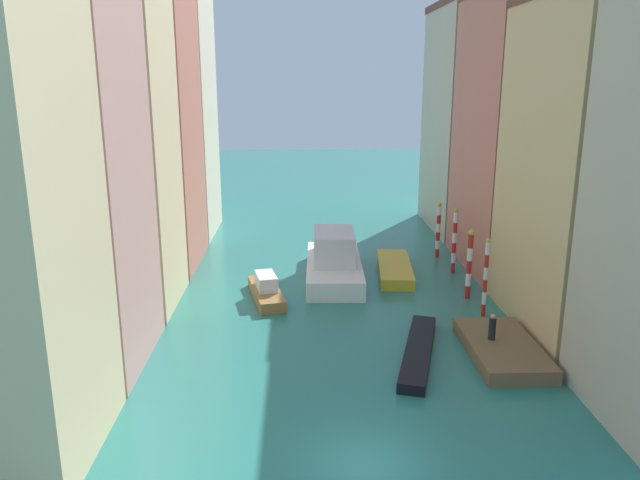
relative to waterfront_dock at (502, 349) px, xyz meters
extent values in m
plane|color=#28756B|center=(-7.96, 15.71, -0.36)|extent=(154.00, 154.00, 0.00)
cube|color=tan|center=(-21.62, 0.25, 8.76)|extent=(7.39, 7.77, 18.24)
cube|color=beige|center=(-21.62, 8.30, 9.58)|extent=(7.39, 7.26, 19.88)
cube|color=#C6705B|center=(-21.62, 17.00, 10.51)|extent=(7.39, 9.09, 21.74)
cube|color=beige|center=(-21.62, 26.51, 10.32)|extent=(7.39, 9.09, 21.37)
cube|color=#DBB77A|center=(5.70, 3.79, 8.44)|extent=(7.39, 10.96, 17.61)
cube|color=#C6705B|center=(5.70, 15.23, 9.24)|extent=(7.39, 11.41, 19.20)
cube|color=#BCB299|center=(5.70, 27.38, 9.40)|extent=(7.39, 11.96, 19.53)
cube|color=brown|center=(5.70, 27.38, 19.47)|extent=(7.54, 12.20, 0.61)
cube|color=brown|center=(0.00, 0.00, 0.00)|extent=(3.41, 6.65, 0.73)
cylinder|color=black|center=(-0.47, 0.38, 0.92)|extent=(0.36, 0.36, 1.12)
sphere|color=tan|center=(-0.47, 0.38, 1.62)|extent=(0.26, 0.26, 0.26)
cylinder|color=red|center=(0.59, 5.32, 0.02)|extent=(0.25, 0.25, 0.76)
cylinder|color=white|center=(0.59, 5.32, 0.77)|extent=(0.25, 0.25, 0.76)
cylinder|color=red|center=(0.59, 5.32, 1.53)|extent=(0.25, 0.25, 0.76)
cylinder|color=white|center=(0.59, 5.32, 2.29)|extent=(0.25, 0.25, 0.76)
cylinder|color=red|center=(0.59, 5.32, 3.05)|extent=(0.25, 0.25, 0.76)
cylinder|color=white|center=(0.59, 5.32, 3.81)|extent=(0.25, 0.25, 0.76)
sphere|color=gold|center=(0.59, 5.32, 4.29)|extent=(0.27, 0.27, 0.27)
cylinder|color=red|center=(0.47, 8.38, 0.05)|extent=(0.33, 0.33, 0.84)
cylinder|color=white|center=(0.47, 8.38, 0.89)|extent=(0.33, 0.33, 0.84)
cylinder|color=red|center=(0.47, 8.38, 1.73)|extent=(0.33, 0.33, 0.84)
cylinder|color=white|center=(0.47, 8.38, 2.57)|extent=(0.33, 0.33, 0.84)
cylinder|color=red|center=(0.47, 8.38, 3.40)|extent=(0.33, 0.33, 0.84)
sphere|color=gold|center=(0.47, 8.38, 3.95)|extent=(0.37, 0.37, 0.37)
cylinder|color=red|center=(0.93, 9.73, 0.14)|extent=(0.24, 0.24, 1.01)
cylinder|color=white|center=(0.93, 9.73, 1.15)|extent=(0.24, 0.24, 1.01)
cylinder|color=red|center=(0.93, 9.73, 2.17)|extent=(0.24, 0.24, 1.01)
cylinder|color=white|center=(0.93, 9.73, 3.18)|extent=(0.24, 0.24, 1.01)
sphere|color=gold|center=(0.93, 9.73, 3.78)|extent=(0.27, 0.27, 0.27)
cylinder|color=red|center=(0.84, 13.70, 0.01)|extent=(0.30, 0.30, 0.74)
cylinder|color=white|center=(0.84, 13.70, 0.75)|extent=(0.30, 0.30, 0.74)
cylinder|color=red|center=(0.84, 13.70, 1.50)|extent=(0.30, 0.30, 0.74)
cylinder|color=white|center=(0.84, 13.70, 2.24)|extent=(0.30, 0.30, 0.74)
cylinder|color=red|center=(0.84, 13.70, 2.99)|extent=(0.30, 0.30, 0.74)
cylinder|color=white|center=(0.84, 13.70, 3.73)|extent=(0.30, 0.30, 0.74)
sphere|color=gold|center=(0.84, 13.70, 4.22)|extent=(0.33, 0.33, 0.33)
cylinder|color=red|center=(0.57, 17.67, -0.03)|extent=(0.32, 0.32, 0.68)
cylinder|color=white|center=(0.57, 17.67, 0.65)|extent=(0.32, 0.32, 0.68)
cylinder|color=red|center=(0.57, 17.67, 1.33)|extent=(0.32, 0.32, 0.68)
cylinder|color=white|center=(0.57, 17.67, 2.01)|extent=(0.32, 0.32, 0.68)
cylinder|color=red|center=(0.57, 17.67, 2.69)|extent=(0.32, 0.32, 0.68)
cylinder|color=white|center=(0.57, 17.67, 3.37)|extent=(0.32, 0.32, 0.68)
sphere|color=gold|center=(0.57, 17.67, 3.83)|extent=(0.36, 0.36, 0.36)
cube|color=white|center=(-7.86, 12.78, 0.28)|extent=(4.08, 10.15, 1.28)
cube|color=silver|center=(-7.86, 12.78, 1.96)|extent=(2.92, 4.65, 2.09)
cube|color=black|center=(-4.28, 0.08, -0.10)|extent=(3.45, 8.37, 0.53)
cube|color=olive|center=(-12.42, 8.73, -0.01)|extent=(2.77, 5.85, 0.70)
cube|color=silver|center=(-12.42, 8.73, 0.80)|extent=(1.63, 2.48, 0.93)
cube|color=gold|center=(-3.44, 13.50, 0.03)|extent=(2.95, 7.73, 0.79)
camera|label=1|loc=(-10.25, -28.20, 13.33)|focal=34.28mm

